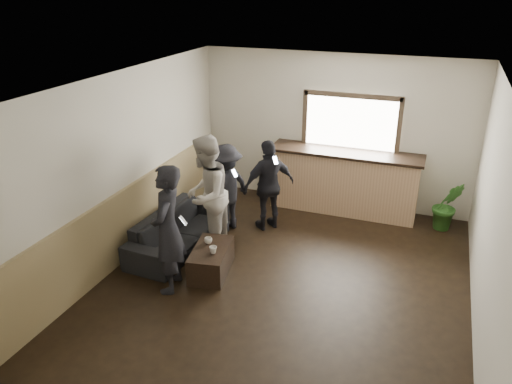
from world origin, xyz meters
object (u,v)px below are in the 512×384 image
at_px(bar_counter, 344,178).
at_px(person_a, 168,230).
at_px(sofa, 179,230).
at_px(cup_a, 208,241).
at_px(coffee_table, 211,260).
at_px(potted_plant, 447,206).
at_px(person_c, 226,188).
at_px(person_b, 206,195).
at_px(person_d, 269,185).
at_px(cup_b, 213,250).

xyz_separation_m(bar_counter, person_a, (-1.71, -3.34, 0.26)).
xyz_separation_m(sofa, cup_a, (0.70, -0.38, 0.15)).
bearing_deg(bar_counter, coffee_table, -116.00).
xyz_separation_m(potted_plant, person_a, (-3.51, -3.19, 0.47)).
relative_size(coffee_table, person_c, 0.59).
bearing_deg(cup_a, person_b, 117.10).
bearing_deg(person_d, potted_plant, 153.64).
xyz_separation_m(potted_plant, person_b, (-3.51, -2.03, 0.49)).
relative_size(bar_counter, person_a, 1.49).
xyz_separation_m(person_a, person_c, (-0.00, 1.91, -0.15)).
height_order(bar_counter, person_d, bar_counter).
xyz_separation_m(coffee_table, cup_a, (-0.10, 0.12, 0.24)).
bearing_deg(person_b, coffee_table, 22.49).
bearing_deg(person_a, coffee_table, 134.09).
bearing_deg(person_d, cup_b, 37.09).
xyz_separation_m(person_c, person_d, (0.66, 0.29, 0.03)).
bearing_deg(person_d, cup_a, 29.34).
bearing_deg(person_b, bar_counter, 134.71).
relative_size(person_a, person_b, 0.97).
height_order(sofa, cup_b, sofa).
bearing_deg(coffee_table, potted_plant, 39.94).
bearing_deg(potted_plant, sofa, -151.55).
relative_size(cup_b, person_d, 0.07).
height_order(sofa, person_d, person_d).
height_order(potted_plant, person_a, person_a).
bearing_deg(coffee_table, cup_a, 128.71).
xyz_separation_m(sofa, potted_plant, (3.96, 2.15, 0.15)).
bearing_deg(person_a, person_b, 166.57).
distance_m(person_b, person_d, 1.23).
xyz_separation_m(potted_plant, person_c, (-3.51, -1.29, 0.31)).
xyz_separation_m(cup_b, person_d, (0.22, 1.75, 0.34)).
height_order(cup_a, cup_b, cup_b).
relative_size(sofa, cup_a, 17.39).
distance_m(person_a, person_c, 1.91).
height_order(person_a, person_b, person_b).
bearing_deg(bar_counter, person_d, -132.48).
xyz_separation_m(sofa, person_d, (1.11, 1.14, 0.49)).
xyz_separation_m(sofa, coffee_table, (0.80, -0.50, -0.10)).
bearing_deg(cup_a, person_a, -110.81).
xyz_separation_m(bar_counter, person_d, (-1.05, -1.15, 0.14)).
bearing_deg(person_c, person_d, 136.70).
bearing_deg(cup_b, sofa, 145.64).
height_order(sofa, person_c, person_c).
bearing_deg(cup_a, sofa, 151.61).
distance_m(sofa, coffee_table, 0.95).
height_order(bar_counter, sofa, bar_counter).
height_order(bar_counter, potted_plant, bar_counter).
xyz_separation_m(coffee_table, cup_b, (0.09, -0.11, 0.25)).
distance_m(sofa, potted_plant, 4.51).
distance_m(cup_a, cup_b, 0.29).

